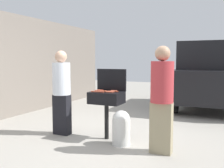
% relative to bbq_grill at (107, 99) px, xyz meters
% --- Properties ---
extents(ground_plane, '(24.00, 24.00, 0.00)m').
position_rel_bbq_grill_xyz_m(ground_plane, '(-0.05, 0.19, -0.76)').
color(ground_plane, '#9E998E').
extents(house_wall_side, '(0.24, 8.00, 2.70)m').
position_rel_bbq_grill_xyz_m(house_wall_side, '(-3.18, 1.19, 0.59)').
color(house_wall_side, slate).
rests_on(house_wall_side, ground).
extents(bbq_grill, '(0.60, 0.44, 0.90)m').
position_rel_bbq_grill_xyz_m(bbq_grill, '(0.00, 0.00, 0.00)').
color(bbq_grill, black).
rests_on(bbq_grill, ground).
extents(grill_lid_open, '(0.60, 0.05, 0.42)m').
position_rel_bbq_grill_xyz_m(grill_lid_open, '(-0.00, 0.22, 0.35)').
color(grill_lid_open, black).
rests_on(grill_lid_open, bbq_grill).
extents(hot_dog_0, '(0.13, 0.04, 0.03)m').
position_rel_bbq_grill_xyz_m(hot_dog_0, '(0.11, -0.04, 0.15)').
color(hot_dog_0, '#C6593D').
rests_on(hot_dog_0, bbq_grill).
extents(hot_dog_1, '(0.13, 0.04, 0.03)m').
position_rel_bbq_grill_xyz_m(hot_dog_1, '(0.07, -0.06, 0.15)').
color(hot_dog_1, '#AD4228').
rests_on(hot_dog_1, bbq_grill).
extents(hot_dog_2, '(0.13, 0.04, 0.03)m').
position_rel_bbq_grill_xyz_m(hot_dog_2, '(-0.05, -0.01, 0.15)').
color(hot_dog_2, '#AD4228').
rests_on(hot_dog_2, bbq_grill).
extents(hot_dog_3, '(0.13, 0.04, 0.03)m').
position_rel_bbq_grill_xyz_m(hot_dog_3, '(0.11, 0.09, 0.15)').
color(hot_dog_3, '#C6593D').
rests_on(hot_dog_3, bbq_grill).
extents(hot_dog_4, '(0.13, 0.04, 0.03)m').
position_rel_bbq_grill_xyz_m(hot_dog_4, '(0.15, 0.03, 0.15)').
color(hot_dog_4, '#AD4228').
rests_on(hot_dog_4, bbq_grill).
extents(hot_dog_5, '(0.13, 0.04, 0.03)m').
position_rel_bbq_grill_xyz_m(hot_dog_5, '(-0.15, 0.05, 0.15)').
color(hot_dog_5, '#AD4228').
rests_on(hot_dog_5, bbq_grill).
extents(hot_dog_6, '(0.13, 0.03, 0.03)m').
position_rel_bbq_grill_xyz_m(hot_dog_6, '(-0.04, -0.15, 0.15)').
color(hot_dog_6, '#B74C33').
rests_on(hot_dog_6, bbq_grill).
extents(hot_dog_7, '(0.13, 0.03, 0.03)m').
position_rel_bbq_grill_xyz_m(hot_dog_7, '(-0.18, -0.15, 0.15)').
color(hot_dog_7, '#C6593D').
rests_on(hot_dog_7, bbq_grill).
extents(hot_dog_8, '(0.13, 0.03, 0.03)m').
position_rel_bbq_grill_xyz_m(hot_dog_8, '(-0.18, 0.08, 0.15)').
color(hot_dog_8, '#B74C33').
rests_on(hot_dog_8, bbq_grill).
extents(hot_dog_9, '(0.13, 0.03, 0.03)m').
position_rel_bbq_grill_xyz_m(hot_dog_9, '(-0.17, -0.01, 0.15)').
color(hot_dog_9, '#B74C33').
rests_on(hot_dog_9, bbq_grill).
extents(hot_dog_10, '(0.13, 0.03, 0.03)m').
position_rel_bbq_grill_xyz_m(hot_dog_10, '(0.10, -0.10, 0.15)').
color(hot_dog_10, '#C6593D').
rests_on(hot_dog_10, bbq_grill).
extents(propane_tank, '(0.32, 0.32, 0.62)m').
position_rel_bbq_grill_xyz_m(propane_tank, '(0.38, -0.20, -0.44)').
color(propane_tank, silver).
rests_on(propane_tank, ground).
extents(person_left, '(0.35, 0.35, 1.68)m').
position_rel_bbq_grill_xyz_m(person_left, '(-0.95, -0.10, 0.15)').
color(person_left, black).
rests_on(person_left, ground).
extents(person_right, '(0.36, 0.36, 1.72)m').
position_rel_bbq_grill_xyz_m(person_right, '(1.11, -0.29, 0.17)').
color(person_right, gray).
rests_on(person_right, ground).
extents(parked_minivan, '(2.21, 4.49, 2.02)m').
position_rel_bbq_grill_xyz_m(parked_minivan, '(1.53, 4.44, 0.27)').
color(parked_minivan, black).
rests_on(parked_minivan, ground).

